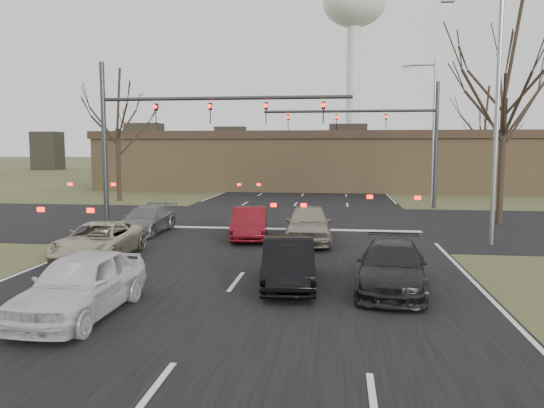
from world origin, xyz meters
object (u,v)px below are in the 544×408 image
at_px(streetlight_right_far, 431,123).
at_px(car_red_ahead, 250,223).
at_px(car_black_hatch, 288,263).
at_px(car_grey_ahead, 146,220).
at_px(car_white_sedan, 81,284).
at_px(building, 329,160).
at_px(car_silver_ahead, 308,224).
at_px(mast_arm_far, 391,130).
at_px(streetlight_right_near, 493,104).
at_px(water_tower, 354,14).
at_px(car_charcoal_sedan, 392,267).
at_px(car_silver_suv, 99,241).
at_px(mast_arm_near, 168,123).

distance_m(streetlight_right_far, car_red_ahead, 20.12).
relative_size(car_black_hatch, car_grey_ahead, 0.95).
bearing_deg(car_white_sedan, building, 83.74).
height_order(car_black_hatch, car_silver_ahead, car_silver_ahead).
relative_size(mast_arm_far, streetlight_right_far, 1.11).
xyz_separation_m(building, streetlight_right_near, (6.82, -28.00, 2.92)).
xyz_separation_m(water_tower, car_charcoal_sedan, (-1.60, -117.27, -34.82)).
xyz_separation_m(streetlight_right_near, car_silver_suv, (-14.24, -4.40, -4.95)).
distance_m(car_grey_ahead, car_silver_ahead, 7.57).
distance_m(streetlight_right_near, streetlight_right_far, 17.01).
distance_m(car_silver_suv, car_red_ahead, 6.59).
distance_m(mast_arm_near, car_grey_ahead, 4.87).
bearing_deg(car_black_hatch, car_white_sedan, -149.61).
relative_size(mast_arm_near, streetlight_right_near, 1.21).
bearing_deg(streetlight_right_far, car_black_hatch, -107.84).
relative_size(water_tower, car_charcoal_sedan, 9.90).
relative_size(mast_arm_near, car_white_sedan, 2.75).
bearing_deg(mast_arm_near, car_silver_ahead, -25.27).
bearing_deg(car_silver_ahead, car_red_ahead, 163.91).
xyz_separation_m(building, car_grey_ahead, (-7.74, -26.90, -2.05)).
height_order(mast_arm_far, car_grey_ahead, mast_arm_far).
bearing_deg(car_black_hatch, streetlight_right_far, 66.79).
height_order(car_silver_suv, car_grey_ahead, car_silver_suv).
bearing_deg(car_white_sedan, car_black_hatch, 36.91).
bearing_deg(car_black_hatch, car_silver_ahead, 83.29).
xyz_separation_m(car_white_sedan, car_red_ahead, (2.15, 10.79, -0.08)).
relative_size(car_white_sedan, car_silver_ahead, 0.96).
height_order(water_tower, mast_arm_near, water_tower).
height_order(car_white_sedan, car_red_ahead, car_white_sedan).
bearing_deg(streetlight_right_near, streetlight_right_far, 88.32).
xyz_separation_m(water_tower, car_grey_ahead, (-11.74, -108.90, -34.85)).
bearing_deg(car_white_sedan, car_silver_ahead, 66.33).
distance_m(mast_arm_near, car_white_sedan, 14.30).
bearing_deg(streetlight_right_near, mast_arm_far, 101.47).
height_order(mast_arm_near, car_charcoal_sedan, mast_arm_near).
xyz_separation_m(car_grey_ahead, car_silver_ahead, (7.44, -1.37, 0.16)).
bearing_deg(water_tower, car_grey_ahead, -96.15).
bearing_deg(mast_arm_near, car_black_hatch, -56.35).
bearing_deg(building, car_black_hatch, -90.75).
bearing_deg(car_silver_ahead, car_white_sedan, -117.23).
xyz_separation_m(mast_arm_far, car_silver_ahead, (-4.48, -13.27, -4.24)).
bearing_deg(car_charcoal_sedan, streetlight_right_far, 84.65).
xyz_separation_m(building, car_red_ahead, (-2.85, -27.65, -2.00)).
height_order(streetlight_right_far, car_silver_suv, streetlight_right_far).
bearing_deg(car_silver_ahead, mast_arm_near, 152.32).
height_order(mast_arm_near, streetlight_right_near, streetlight_right_near).
height_order(car_black_hatch, car_charcoal_sedan, car_black_hatch).
relative_size(mast_arm_far, car_grey_ahead, 2.61).
relative_size(car_silver_suv, car_grey_ahead, 1.08).
bearing_deg(car_silver_ahead, mast_arm_far, 68.93).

